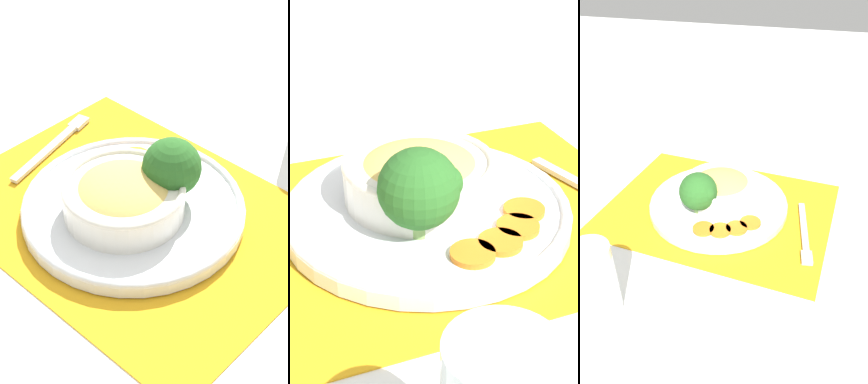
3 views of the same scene
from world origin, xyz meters
The scene contains 10 objects.
ground_plane centered at (0.00, 0.00, 0.00)m, with size 4.00×4.00×0.00m, color white.
placemat centered at (0.00, 0.00, 0.00)m, with size 0.50×0.39×0.00m.
plate centered at (0.00, 0.00, 0.02)m, with size 0.30×0.30×0.02m.
bowl centered at (0.00, -0.02, 0.05)m, with size 0.16×0.16×0.05m.
broccoli_floret centered at (0.03, 0.04, 0.07)m, with size 0.08×0.08×0.09m.
carrot_slice_near centered at (0.00, 0.10, 0.02)m, with size 0.04×0.04×0.01m.
carrot_slice_middle centered at (-0.03, 0.09, 0.02)m, with size 0.04×0.04×0.01m.
carrot_slice_far centered at (-0.06, 0.08, 0.02)m, with size 0.04×0.04×0.01m.
carrot_slice_extra centered at (-0.08, 0.05, 0.02)m, with size 0.04×0.04×0.01m.
fork centered at (-0.19, 0.05, 0.01)m, with size 0.05×0.18×0.01m.
Camera 1 is at (0.41, -0.48, 0.58)m, focal length 60.00 mm.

